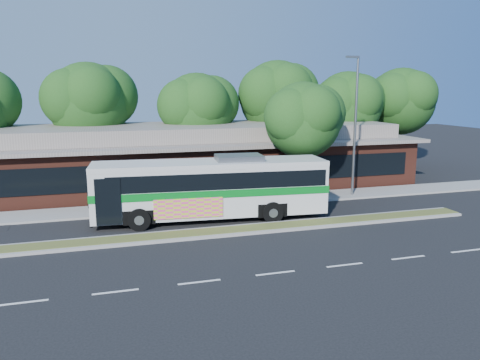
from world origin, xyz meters
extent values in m
plane|color=black|center=(0.00, 0.00, 0.00)|extent=(120.00, 120.00, 0.00)
cube|color=#444A1F|center=(0.00, 0.60, 0.07)|extent=(26.00, 1.10, 0.15)
cube|color=gray|center=(0.00, 6.40, 0.06)|extent=(44.00, 2.60, 0.12)
cube|color=#58271B|center=(0.00, 13.00, 1.60)|extent=(32.00, 10.00, 3.20)
cube|color=slate|center=(0.00, 13.00, 3.32)|extent=(33.20, 11.20, 0.24)
cube|color=slate|center=(0.00, 13.00, 3.95)|extent=(30.00, 8.00, 1.00)
cube|color=black|center=(0.00, 7.97, 1.70)|extent=(30.00, 0.06, 1.60)
cylinder|color=slate|center=(9.60, 6.00, 4.50)|extent=(0.16, 0.16, 9.00)
cube|color=slate|center=(9.20, 6.00, 9.00)|extent=(0.90, 0.18, 0.14)
cylinder|color=black|center=(-7.00, 16.00, 2.10)|extent=(0.44, 0.44, 4.20)
sphere|color=#1D3A13|center=(-7.00, 16.00, 6.00)|extent=(6.00, 6.00, 6.00)
sphere|color=#1D3A13|center=(-5.65, 16.45, 6.48)|extent=(4.68, 4.68, 4.68)
cylinder|color=black|center=(1.00, 15.00, 1.89)|extent=(0.44, 0.44, 3.78)
sphere|color=#1D3A13|center=(1.00, 15.00, 5.46)|extent=(5.60, 5.60, 5.60)
sphere|color=#1D3A13|center=(2.26, 15.42, 5.91)|extent=(4.37, 4.37, 4.37)
cylinder|color=black|center=(8.00, 16.00, 2.21)|extent=(0.44, 0.44, 4.41)
sphere|color=#1D3A13|center=(8.00, 16.00, 6.27)|extent=(6.20, 6.20, 6.20)
sphere|color=#1D3A13|center=(9.39, 16.46, 6.77)|extent=(4.84, 4.84, 4.84)
cylinder|color=black|center=(14.00, 15.00, 1.93)|extent=(0.44, 0.44, 3.86)
sphere|color=#1D3A13|center=(14.00, 15.00, 5.60)|extent=(5.80, 5.80, 5.80)
sphere|color=#1D3A13|center=(15.30, 15.43, 6.07)|extent=(4.52, 4.52, 4.52)
cylinder|color=black|center=(20.00, 16.00, 2.06)|extent=(0.44, 0.44, 4.12)
sphere|color=#1D3A13|center=(20.00, 16.00, 5.92)|extent=(6.00, 6.00, 6.00)
sphere|color=#1D3A13|center=(21.35, 16.45, 6.40)|extent=(4.68, 4.68, 4.68)
cube|color=silver|center=(-0.66, 3.16, 1.78)|extent=(12.62, 3.68, 2.86)
cube|color=black|center=(-0.35, 3.13, 2.36)|extent=(11.63, 3.64, 0.86)
cube|color=silver|center=(-0.66, 3.16, 3.09)|extent=(12.64, 3.70, 0.27)
cube|color=#046C1B|center=(-0.66, 3.16, 1.70)|extent=(12.69, 3.74, 0.39)
cube|color=black|center=(-6.88, 3.68, 2.13)|extent=(0.26, 2.32, 1.77)
cube|color=black|center=(5.56, 2.64, 2.46)|extent=(0.24, 2.17, 1.14)
cube|color=#E94489|center=(-2.12, 1.92, 1.04)|extent=(3.52, 0.35, 1.04)
cube|color=slate|center=(0.89, 3.03, 3.36)|extent=(2.62, 1.86, 0.31)
cylinder|color=black|center=(-4.60, 2.18, 0.57)|extent=(1.17, 0.47, 1.14)
cylinder|color=black|center=(-4.38, 4.78, 0.57)|extent=(1.17, 0.47, 1.14)
cylinder|color=black|center=(2.33, 1.60, 0.57)|extent=(1.17, 0.47, 1.14)
cylinder|color=black|center=(2.55, 4.19, 0.57)|extent=(1.17, 0.47, 1.14)
cylinder|color=black|center=(6.00, 6.20, 1.83)|extent=(0.44, 0.44, 3.66)
sphere|color=#1D3A13|center=(6.00, 6.20, 5.09)|extent=(4.78, 4.78, 4.78)
sphere|color=#1D3A13|center=(7.07, 6.56, 5.47)|extent=(3.73, 3.73, 3.73)
camera|label=1|loc=(-6.16, -20.99, 7.02)|focal=35.00mm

